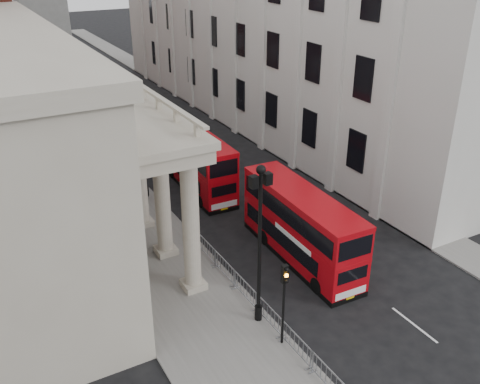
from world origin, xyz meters
The scene contains 14 objects.
ground centered at (0.00, 0.00, 0.00)m, with size 260.00×260.00×0.00m, color black.
sidewalk_west centered at (-3.00, 30.00, 0.06)m, with size 6.00×140.00×0.12m, color slate.
sidewalk_east centered at (13.50, 30.00, 0.06)m, with size 3.00×140.00×0.12m, color slate.
kerb centered at (-0.05, 30.00, 0.07)m, with size 0.20×140.00×0.14m, color slate.
lamp_post_south centered at (-0.60, 4.00, 4.91)m, with size 1.05×0.44×8.32m.
lamp_post_mid centered at (-0.60, 20.00, 4.91)m, with size 1.05×0.44×8.32m.
lamp_post_north centered at (-0.60, 36.00, 4.91)m, with size 1.05×0.44×8.32m.
traffic_light centered at (-0.50, 1.98, 3.11)m, with size 0.28×0.33×4.30m.
crowd_barriers centered at (-0.35, 2.23, 0.67)m, with size 0.50×18.75×1.10m.
bus_near centered at (4.54, 7.82, 2.21)m, with size 2.72×9.89×4.23m.
bus_far centered at (3.41, 19.96, 2.22)m, with size 2.68×9.92×4.25m.
pedestrian_a centered at (-3.78, 12.64, 0.92)m, with size 0.58×0.38×1.60m, color black.
pedestrian_b centered at (-4.96, 17.62, 0.90)m, with size 0.75×0.59×1.55m, color black.
pedestrian_c centered at (-2.26, 18.29, 0.99)m, with size 0.85×0.56×1.75m, color black.
Camera 1 is at (-11.70, -14.13, 17.36)m, focal length 40.00 mm.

